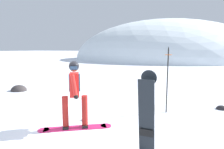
{
  "coord_description": "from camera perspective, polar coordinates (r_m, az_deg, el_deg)",
  "views": [
    {
      "loc": [
        3.23,
        -3.31,
        2.01
      ],
      "look_at": [
        0.2,
        3.6,
        1.0
      ],
      "focal_mm": 30.93,
      "sensor_mm": 36.0,
      "label": 1
    }
  ],
  "objects": [
    {
      "name": "ground_plane",
      "position": [
        5.04,
        -19.66,
        -16.34
      ],
      "size": [
        300.0,
        300.0,
        0.0
      ],
      "primitive_type": "plane",
      "color": "white"
    },
    {
      "name": "ridge_peak_main",
      "position": [
        39.29,
        14.8,
        4.46
      ],
      "size": [
        34.41,
        30.97,
        14.87
      ],
      "color": "white",
      "rests_on": "ground"
    },
    {
      "name": "snowboarder_main",
      "position": [
        4.92,
        -10.98,
        -5.34
      ],
      "size": [
        1.58,
        1.14,
        1.71
      ],
      "color": "#D11E5B",
      "rests_on": "ground"
    },
    {
      "name": "spare_snowboard",
      "position": [
        3.53,
        10.26,
        -11.97
      ],
      "size": [
        0.28,
        0.26,
        1.65
      ],
      "color": "black",
      "rests_on": "ground"
    },
    {
      "name": "piste_marker_near",
      "position": [
        6.23,
        16.09,
        -0.28
      ],
      "size": [
        0.2,
        0.2,
        2.09
      ],
      "color": "black",
      "rests_on": "ground"
    },
    {
      "name": "rock_dark",
      "position": [
        10.36,
        -25.81,
        -4.33
      ],
      "size": [
        0.79,
        0.67,
        0.56
      ],
      "color": "#383333",
      "rests_on": "ground"
    },
    {
      "name": "rock_mid",
      "position": [
        7.52,
        29.72,
        -8.91
      ],
      "size": [
        0.37,
        0.31,
        0.26
      ],
      "color": "#282628",
      "rests_on": "ground"
    }
  ]
}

